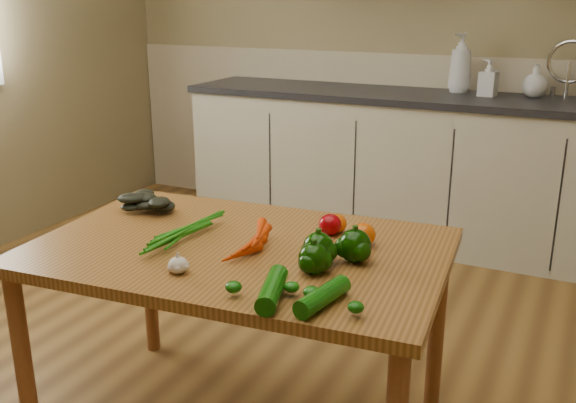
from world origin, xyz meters
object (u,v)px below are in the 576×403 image
at_px(pepper_c, 314,259).
at_px(tomato_a, 330,224).
at_px(pepper_b, 355,246).
at_px(soap_bottle_c, 536,81).
at_px(soap_bottle_a, 461,63).
at_px(tomato_b, 337,223).
at_px(zucchini_b, 272,289).
at_px(soap_bottle_b, 489,78).
at_px(carrot_bunch, 231,237).
at_px(pepper_a, 318,248).
at_px(leafy_greens, 151,199).
at_px(garlic_bulb, 178,265).
at_px(table, 240,267).
at_px(zucchini_a, 323,297).
at_px(tomato_c, 363,235).

distance_m(pepper_c, tomato_a, 0.32).
distance_m(pepper_b, pepper_c, 0.15).
distance_m(soap_bottle_c, tomato_a, 2.10).
xyz_separation_m(soap_bottle_a, tomato_b, (0.03, -2.03, -0.35)).
relative_size(soap_bottle_c, zucchini_b, 0.89).
relative_size(soap_bottle_b, carrot_bunch, 0.87).
distance_m(pepper_a, pepper_b, 0.11).
bearing_deg(pepper_a, pepper_c, -77.08).
relative_size(leafy_greens, pepper_a, 1.95).
bearing_deg(garlic_bulb, zucchini_b, -5.78).
bearing_deg(carrot_bunch, soap_bottle_a, 79.62).
relative_size(tomato_a, tomato_b, 1.11).
distance_m(table, tomato_a, 0.33).
distance_m(soap_bottle_a, pepper_a, 2.32).
distance_m(leafy_greens, pepper_a, 0.76).
xyz_separation_m(soap_bottle_b, pepper_c, (-0.08, -2.27, -0.27)).
bearing_deg(garlic_bulb, soap_bottle_b, 80.00).
height_order(table, carrot_bunch, carrot_bunch).
bearing_deg(tomato_a, zucchini_a, -69.72).
distance_m(table, garlic_bulb, 0.28).
distance_m(pepper_a, tomato_c, 0.21).
xyz_separation_m(soap_bottle_a, soap_bottle_c, (0.43, -0.01, -0.08)).
height_order(garlic_bulb, tomato_c, tomato_c).
relative_size(soap_bottle_c, pepper_a, 1.92).
xyz_separation_m(leafy_greens, pepper_c, (0.75, -0.25, -0.00)).
bearing_deg(soap_bottle_a, pepper_a, -52.74).
bearing_deg(carrot_bunch, zucchini_a, -35.73).
relative_size(table, pepper_c, 15.33).
height_order(leafy_greens, pepper_b, pepper_b).
distance_m(carrot_bunch, pepper_c, 0.32).
xyz_separation_m(soap_bottle_b, pepper_a, (-0.10, -2.20, -0.27)).
relative_size(pepper_a, tomato_a, 1.24).
relative_size(garlic_bulb, pepper_b, 0.58).
relative_size(soap_bottle_c, leafy_greens, 0.99).
bearing_deg(pepper_c, tomato_a, 103.97).
xyz_separation_m(soap_bottle_c, garlic_bulb, (-0.67, -2.51, -0.28)).
height_order(tomato_a, zucchini_a, tomato_a).
xyz_separation_m(tomato_a, zucchini_b, (0.05, -0.51, -0.01)).
xyz_separation_m(soap_bottle_c, tomato_c, (-0.27, -2.08, -0.26)).
bearing_deg(tomato_a, pepper_c, -76.03).
bearing_deg(tomato_c, leafy_greens, -178.77).
bearing_deg(soap_bottle_c, zucchini_b, -95.84).
bearing_deg(tomato_c, zucchini_b, -100.22).
bearing_deg(soap_bottle_a, pepper_c, -52.41).
height_order(garlic_bulb, tomato_a, tomato_a).
xyz_separation_m(soap_bottle_c, carrot_bunch, (-0.64, -2.28, -0.27)).
distance_m(soap_bottle_b, garlic_bulb, 2.49).
bearing_deg(pepper_c, soap_bottle_c, 82.03).
bearing_deg(tomato_a, zucchini_b, -84.66).
distance_m(garlic_bulb, tomato_b, 0.58).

